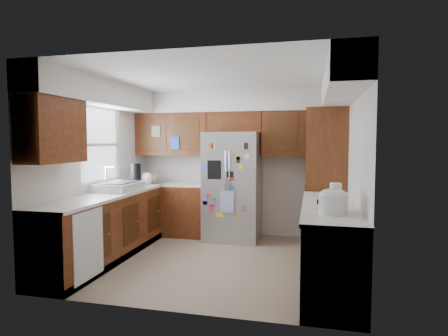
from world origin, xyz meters
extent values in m
plane|color=gray|center=(0.00, 0.00, 0.00)|extent=(3.60, 3.60, 0.00)
cube|color=silver|center=(0.00, 1.60, 1.25)|extent=(3.60, 0.04, 2.50)
cube|color=silver|center=(-1.80, 0.00, 1.25)|extent=(0.04, 3.20, 2.50)
cube|color=silver|center=(1.80, 0.00, 1.25)|extent=(0.04, 3.20, 2.50)
cube|color=silver|center=(0.00, -1.60, 1.25)|extent=(3.60, 0.04, 2.50)
cube|color=white|center=(0.00, 0.00, 2.51)|extent=(3.60, 3.20, 0.02)
cube|color=silver|center=(0.00, 1.41, 2.33)|extent=(3.60, 0.38, 0.35)
cube|color=silver|center=(-1.61, 0.00, 2.33)|extent=(0.38, 3.20, 0.35)
cube|color=silver|center=(1.61, 0.00, 2.33)|extent=(0.38, 3.20, 0.35)
cube|color=#3F1C0C|center=(-1.14, 1.43, 1.77)|extent=(1.33, 0.34, 0.75)
cube|color=#3F1C0C|center=(1.14, 1.43, 1.77)|extent=(1.33, 0.34, 0.75)
cube|color=#3F1C0C|center=(-1.63, -1.15, 1.77)|extent=(0.34, 0.85, 0.75)
cube|color=white|center=(-1.79, 0.10, 1.60)|extent=(0.02, 0.90, 1.05)
cube|color=white|center=(-1.75, 0.10, 1.60)|extent=(0.01, 1.02, 1.15)
cube|color=blue|center=(-1.03, 1.24, 1.62)|extent=(0.16, 0.02, 0.22)
cube|color=#C4B696|center=(-1.39, 1.24, 1.82)|extent=(0.16, 0.02, 0.20)
cube|color=#3F1C0C|center=(-1.50, -0.30, 0.44)|extent=(0.60, 2.60, 0.88)
cube|color=#3F1C0C|center=(-0.83, 1.30, 0.44)|extent=(0.75, 0.60, 0.88)
cube|color=white|center=(-1.50, -0.30, 0.90)|extent=(0.63, 2.60, 0.04)
cube|color=white|center=(-0.83, 1.30, 0.90)|extent=(0.75, 0.60, 0.04)
cube|color=black|center=(-1.50, -0.30, 0.05)|extent=(0.60, 2.60, 0.10)
cube|color=silver|center=(-1.19, -1.15, 0.46)|extent=(0.01, 0.58, 0.80)
cube|color=#3F1C0C|center=(1.50, -0.47, 0.44)|extent=(0.60, 2.25, 0.88)
cube|color=white|center=(1.50, -0.47, 0.90)|extent=(0.63, 2.25, 0.04)
cube|color=black|center=(1.50, -0.47, 0.05)|extent=(0.60, 2.25, 0.10)
cube|color=#3F1C0C|center=(1.50, 1.15, 1.07)|extent=(0.60, 0.90, 2.15)
cube|color=#A2A3A8|center=(0.00, 1.21, 0.90)|extent=(0.90, 0.75, 1.80)
cylinder|color=silver|center=(-0.03, 0.82, 1.05)|extent=(0.02, 0.02, 0.90)
cylinder|color=silver|center=(0.03, 0.82, 1.05)|extent=(0.02, 0.02, 0.90)
cube|color=black|center=(-0.22, 0.83, 1.20)|extent=(0.22, 0.01, 0.30)
cube|color=white|center=(0.00, 0.80, 0.70)|extent=(0.22, 0.01, 0.34)
cube|color=red|center=(-0.28, 0.82, 1.58)|extent=(0.07, 0.00, 0.08)
cube|color=red|center=(-0.31, 0.82, 0.79)|extent=(0.07, 0.00, 0.07)
cube|color=#8C4C99|center=(-0.25, 0.82, 0.67)|extent=(0.08, 0.00, 0.11)
cube|color=orange|center=(0.19, 0.82, 0.50)|extent=(0.08, 0.00, 0.08)
cube|color=#8C4C99|center=(0.27, 0.82, 0.60)|extent=(0.05, 0.00, 0.09)
cube|color=blue|center=(-0.04, 0.82, 1.29)|extent=(0.07, 0.00, 0.11)
cube|color=yellow|center=(-0.13, 0.82, 0.48)|extent=(0.11, 0.00, 0.07)
cube|color=blue|center=(-0.38, 0.82, 1.26)|extent=(0.09, 0.00, 0.08)
cube|color=red|center=(0.04, 0.82, 0.58)|extent=(0.07, 0.00, 0.07)
cube|color=green|center=(-0.23, 0.82, 0.77)|extent=(0.06, 0.00, 0.10)
cube|color=black|center=(0.04, 0.82, 1.13)|extent=(0.11, 0.00, 0.10)
cube|color=blue|center=(-0.37, 0.82, 0.69)|extent=(0.07, 0.00, 0.12)
cube|color=red|center=(0.06, 0.82, 1.06)|extent=(0.09, 0.00, 0.07)
cube|color=orange|center=(0.18, 0.82, 1.41)|extent=(0.08, 0.00, 0.09)
cube|color=black|center=(0.29, 0.82, 1.58)|extent=(0.07, 0.00, 0.10)
cube|color=blue|center=(0.06, 0.82, 0.91)|extent=(0.09, 0.00, 0.08)
cube|color=red|center=(0.00, 0.82, 0.80)|extent=(0.06, 0.00, 0.08)
cube|color=black|center=(0.17, 0.82, 1.36)|extent=(0.06, 0.00, 0.10)
cube|color=red|center=(-0.38, 0.82, 0.66)|extent=(0.11, 0.00, 0.05)
cube|color=white|center=(0.30, 0.82, 1.42)|extent=(0.08, 0.00, 0.08)
cube|color=orange|center=(-0.23, 0.82, 1.58)|extent=(0.07, 0.00, 0.09)
cube|color=yellow|center=(0.21, 0.82, 1.27)|extent=(0.09, 0.00, 0.09)
cube|color=red|center=(-0.27, 0.82, 0.59)|extent=(0.08, 0.00, 0.10)
cube|color=#3F1C0C|center=(0.00, 1.43, 1.98)|extent=(0.96, 0.34, 0.35)
sphere|color=#1517A2|center=(-0.14, 1.39, 2.31)|extent=(0.31, 0.31, 0.31)
cylinder|color=black|center=(0.14, 1.40, 2.23)|extent=(0.26, 0.26, 0.15)
ellipsoid|color=#333338|center=(0.14, 1.40, 2.30)|extent=(0.25, 0.25, 0.11)
cube|color=silver|center=(-1.50, 0.10, 0.98)|extent=(0.52, 0.70, 0.12)
cube|color=black|center=(-1.50, 0.10, 1.04)|extent=(0.44, 0.60, 0.02)
cylinder|color=silver|center=(-1.70, 0.10, 1.14)|extent=(0.02, 0.02, 0.30)
cylinder|color=silver|center=(-1.64, 0.10, 1.27)|extent=(0.16, 0.02, 0.02)
cube|color=gold|center=(-1.31, -0.13, 0.94)|extent=(0.10, 0.18, 0.04)
cube|color=black|center=(-1.44, 0.56, 0.97)|extent=(0.18, 0.14, 0.10)
cylinder|color=black|center=(-1.44, 0.56, 1.16)|extent=(0.16, 0.16, 0.28)
cylinder|color=#A2A3A8|center=(-1.59, 0.78, 1.02)|extent=(0.14, 0.14, 0.20)
sphere|color=silver|center=(-1.44, 0.99, 1.02)|extent=(0.20, 0.20, 0.20)
cube|color=#3F72B2|center=(-1.60, 1.12, 1.01)|extent=(0.14, 0.10, 0.18)
cube|color=#BFB28C|center=(-1.42, 1.24, 0.99)|extent=(0.10, 0.08, 0.14)
cylinder|color=silver|center=(-1.50, 0.45, 0.98)|extent=(0.08, 0.08, 0.11)
cylinder|color=white|center=(1.50, -1.01, 1.02)|extent=(0.29, 0.29, 0.19)
ellipsoid|color=white|center=(1.50, -1.01, 1.11)|extent=(0.28, 0.28, 0.12)
cube|color=black|center=(1.37, -1.01, 1.03)|extent=(0.04, 0.06, 0.04)
cylinder|color=white|center=(1.54, -0.75, 1.06)|extent=(0.12, 0.12, 0.28)
camera|label=1|loc=(1.28, -4.91, 1.64)|focal=30.00mm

